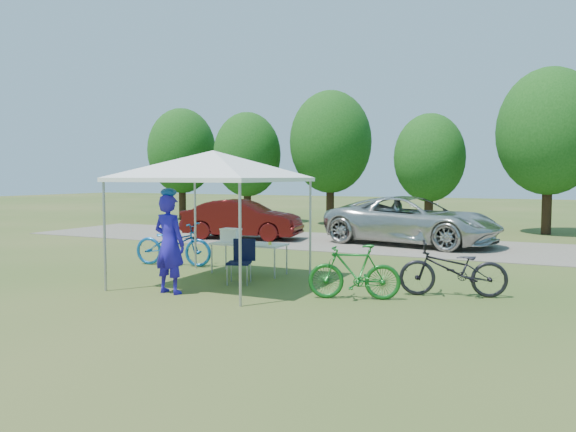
# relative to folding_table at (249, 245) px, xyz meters

# --- Properties ---
(ground) EXTENTS (100.00, 100.00, 0.00)m
(ground) POSITION_rel_folding_table_xyz_m (-0.05, -1.37, -0.66)
(ground) COLOR #2D5119
(ground) RESTS_ON ground
(gravel_strip) EXTENTS (24.00, 5.00, 0.02)m
(gravel_strip) POSITION_rel_folding_table_xyz_m (-0.05, 6.63, -0.65)
(gravel_strip) COLOR gray
(gravel_strip) RESTS_ON ground
(canopy) EXTENTS (4.53, 4.53, 3.00)m
(canopy) POSITION_rel_folding_table_xyz_m (-0.05, -1.37, 2.00)
(canopy) COLOR #A5A5AA
(canopy) RESTS_ON ground
(treeline) EXTENTS (24.89, 4.28, 6.30)m
(treeline) POSITION_rel_folding_table_xyz_m (-0.34, 12.68, 2.88)
(treeline) COLOR #382314
(treeline) RESTS_ON ground
(folding_table) EXTENTS (1.70, 0.71, 0.70)m
(folding_table) POSITION_rel_folding_table_xyz_m (0.00, 0.00, 0.00)
(folding_table) COLOR white
(folding_table) RESTS_ON ground
(folding_chair) EXTENTS (0.59, 0.62, 0.91)m
(folding_chair) POSITION_rel_folding_table_xyz_m (0.40, -1.02, -0.12)
(folding_chair) COLOR black
(folding_chair) RESTS_ON ground
(cooler) EXTENTS (0.43, 0.30, 0.31)m
(cooler) POSITION_rel_folding_table_xyz_m (-0.47, 0.00, 0.20)
(cooler) COLOR white
(cooler) RESTS_ON folding_table
(ice_cream_cup) EXTENTS (0.07, 0.07, 0.06)m
(ice_cream_cup) POSITION_rel_folding_table_xyz_m (0.56, -0.05, 0.07)
(ice_cream_cup) COLOR #EEF038
(ice_cream_cup) RESTS_ON folding_table
(cyclist) EXTENTS (0.72, 0.51, 1.87)m
(cyclist) POSITION_rel_folding_table_xyz_m (-0.30, -2.51, 0.28)
(cyclist) COLOR #2216B7
(cyclist) RESTS_ON ground
(bike_blue) EXTENTS (2.12, 1.05, 1.06)m
(bike_blue) POSITION_rel_folding_table_xyz_m (-2.27, 0.23, -0.12)
(bike_blue) COLOR #125BA5
(bike_blue) RESTS_ON ground
(bike_green) EXTENTS (1.71, 0.96, 0.99)m
(bike_green) POSITION_rel_folding_table_xyz_m (3.01, -1.50, -0.16)
(bike_green) COLOR #16641E
(bike_green) RESTS_ON ground
(bike_dark) EXTENTS (2.05, 1.19, 1.02)m
(bike_dark) POSITION_rel_folding_table_xyz_m (4.58, -0.50, -0.15)
(bike_dark) COLOR black
(bike_dark) RESTS_ON ground
(minivan) EXTENTS (5.95, 3.57, 1.55)m
(minivan) POSITION_rel_folding_table_xyz_m (2.10, 6.95, 0.14)
(minivan) COLOR beige
(minivan) RESTS_ON gravel_strip
(sedan) EXTENTS (4.35, 2.16, 1.37)m
(sedan) POSITION_rel_folding_table_xyz_m (-3.68, 6.02, 0.05)
(sedan) COLOR #4A0D0C
(sedan) RESTS_ON gravel_strip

